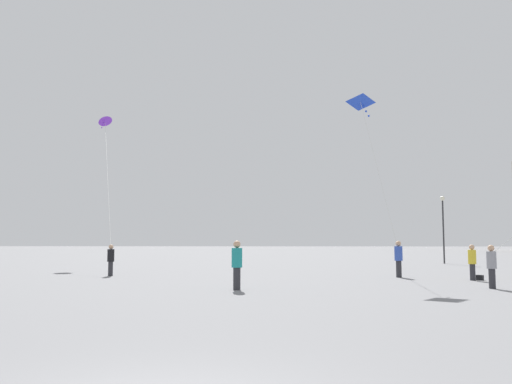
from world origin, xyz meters
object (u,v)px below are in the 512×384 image
object	(u,v)px
person_in_teal	(237,263)
person_in_grey	(492,265)
kite_cobalt_delta	(361,105)
handbag_beside_flyer	(480,278)
person_in_yellow	(472,261)
person_in_black	(111,259)
lamppost_east	(443,219)
person_in_blue	(399,257)
kite_violet_diamond	(105,122)

from	to	relation	value
person_in_teal	person_in_grey	size ratio (longest dim) A/B	1.10
kite_cobalt_delta	handbag_beside_flyer	world-z (taller)	kite_cobalt_delta
person_in_yellow	person_in_black	xyz separation A→B (m)	(-17.43, 2.11, -0.01)
kite_cobalt_delta	lamppost_east	bearing A→B (deg)	63.35
person_in_blue	lamppost_east	xyz separation A→B (m)	(6.76, 15.75, 2.52)
person_in_grey	person_in_yellow	bearing A→B (deg)	10.15
person_in_blue	kite_violet_diamond	xyz separation A→B (m)	(-19.41, 13.20, 9.93)
person_in_black	person_in_blue	distance (m)	14.50
person_in_blue	handbag_beside_flyer	xyz separation A→B (m)	(3.28, -1.74, -0.86)
person_in_blue	handbag_beside_flyer	world-z (taller)	person_in_blue
person_in_teal	lamppost_east	world-z (taller)	lamppost_east
person_in_teal	handbag_beside_flyer	distance (m)	11.96
person_in_yellow	person_in_teal	world-z (taller)	person_in_teal
kite_violet_diamond	kite_cobalt_delta	bearing A→B (deg)	-39.96
kite_violet_diamond	person_in_teal	bearing A→B (deg)	-59.33
person_in_teal	kite_violet_diamond	xyz separation A→B (m)	(-12.05, 20.31, 9.92)
person_in_yellow	person_in_grey	xyz separation A→B (m)	(-0.71, -4.23, 0.01)
person_in_blue	handbag_beside_flyer	distance (m)	3.81
lamppost_east	person_in_teal	bearing A→B (deg)	-121.69
handbag_beside_flyer	person_in_blue	bearing A→B (deg)	152.02
person_in_teal	kite_violet_diamond	distance (m)	25.61
person_in_grey	person_in_blue	distance (m)	6.46
person_in_blue	handbag_beside_flyer	size ratio (longest dim) A/B	5.59
person_in_black	lamppost_east	xyz separation A→B (m)	(21.26, 15.49, 2.62)
person_in_yellow	handbag_beside_flyer	xyz separation A→B (m)	(0.35, 0.10, -0.77)
person_in_grey	kite_cobalt_delta	xyz separation A→B (m)	(-4.11, 4.59, 7.35)
person_in_yellow	kite_cobalt_delta	distance (m)	8.81
kite_cobalt_delta	kite_violet_diamond	bearing A→B (deg)	140.04
person_in_black	lamppost_east	distance (m)	26.43
kite_cobalt_delta	lamppost_east	xyz separation A→B (m)	(8.65, 17.23, -4.76)
person_in_black	kite_cobalt_delta	xyz separation A→B (m)	(12.61, -1.75, 7.38)
person_in_blue	lamppost_east	distance (m)	17.32
handbag_beside_flyer	kite_cobalt_delta	bearing A→B (deg)	177.09
kite_cobalt_delta	lamppost_east	distance (m)	19.86
person_in_teal	person_in_yellow	bearing A→B (deg)	-125.71
person_in_yellow	person_in_blue	world-z (taller)	person_in_blue
kite_cobalt_delta	kite_violet_diamond	distance (m)	23.01
person_in_black	person_in_grey	size ratio (longest dim) A/B	0.97
person_in_grey	lamppost_east	size ratio (longest dim) A/B	0.31
person_in_yellow	person_in_blue	distance (m)	3.46
person_in_grey	kite_violet_diamond	distance (m)	30.65
person_in_black	kite_violet_diamond	distance (m)	17.08
person_in_grey	person_in_teal	bearing A→B (deg)	115.95
person_in_yellow	person_in_teal	distance (m)	11.57
kite_cobalt_delta	kite_violet_diamond	world-z (taller)	kite_violet_diamond
kite_cobalt_delta	person_in_yellow	bearing A→B (deg)	-4.31
person_in_grey	handbag_beside_flyer	bearing A→B (deg)	5.92
person_in_grey	lamppost_east	bearing A→B (deg)	7.97
person_in_black	person_in_blue	size ratio (longest dim) A/B	0.89
person_in_grey	person_in_black	bearing A→B (deg)	88.96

